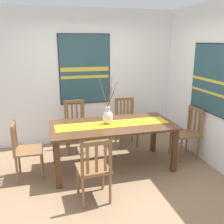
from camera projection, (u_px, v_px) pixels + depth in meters
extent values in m
cube|color=#8E7051|center=(111.00, 183.00, 3.92)|extent=(6.40, 6.40, 0.03)
cube|color=white|center=(88.00, 77.00, 5.28)|extent=(6.40, 0.12, 2.70)
cube|color=#51331E|center=(113.00, 125.00, 4.19)|extent=(2.02, 0.99, 0.03)
cube|color=#51331E|center=(58.00, 165.00, 3.68)|extent=(0.08, 0.08, 0.73)
cube|color=#51331E|center=(174.00, 151.00, 4.14)|extent=(0.08, 0.08, 0.73)
cube|color=#51331E|center=(55.00, 143.00, 4.44)|extent=(0.08, 0.08, 0.73)
cube|color=#51331E|center=(154.00, 133.00, 4.91)|extent=(0.08, 0.08, 0.73)
cube|color=gold|center=(113.00, 124.00, 4.18)|extent=(1.86, 0.36, 0.01)
ellipsoid|color=silver|center=(108.00, 117.00, 4.16)|extent=(0.17, 0.15, 0.23)
cylinder|color=silver|center=(108.00, 109.00, 4.12)|extent=(0.07, 0.07, 0.07)
cylinder|color=brown|center=(110.00, 92.00, 4.08)|extent=(0.09, 0.05, 0.48)
cylinder|color=brown|center=(110.00, 97.00, 4.06)|extent=(0.07, 0.04, 0.32)
cylinder|color=brown|center=(111.00, 99.00, 4.07)|extent=(0.11, 0.05, 0.27)
cylinder|color=brown|center=(112.00, 94.00, 4.09)|extent=(0.17, 0.04, 0.40)
cylinder|color=brown|center=(104.00, 93.00, 4.02)|extent=(0.15, 0.04, 0.47)
cube|color=brown|center=(93.00, 168.00, 3.39)|extent=(0.44, 0.44, 0.03)
cylinder|color=brown|center=(78.00, 179.00, 3.56)|extent=(0.04, 0.04, 0.44)
cylinder|color=brown|center=(103.00, 175.00, 3.67)|extent=(0.04, 0.04, 0.44)
cylinder|color=brown|center=(83.00, 194.00, 3.23)|extent=(0.04, 0.04, 0.44)
cylinder|color=brown|center=(110.00, 189.00, 3.34)|extent=(0.04, 0.04, 0.44)
cube|color=brown|center=(82.00, 160.00, 3.10)|extent=(0.04, 0.04, 0.45)
cube|color=brown|center=(110.00, 156.00, 3.20)|extent=(0.04, 0.04, 0.45)
cube|color=brown|center=(96.00, 143.00, 3.10)|extent=(0.38, 0.05, 0.06)
cube|color=brown|center=(87.00, 160.00, 3.12)|extent=(0.04, 0.02, 0.36)
cube|color=brown|center=(96.00, 159.00, 3.15)|extent=(0.04, 0.02, 0.36)
cube|color=brown|center=(105.00, 158.00, 3.19)|extent=(0.04, 0.02, 0.36)
cube|color=brown|center=(185.00, 134.00, 4.63)|extent=(0.44, 0.44, 0.03)
cylinder|color=brown|center=(181.00, 151.00, 4.47)|extent=(0.04, 0.04, 0.44)
cylinder|color=brown|center=(170.00, 144.00, 4.80)|extent=(0.04, 0.04, 0.44)
cylinder|color=brown|center=(198.00, 148.00, 4.58)|extent=(0.04, 0.04, 0.44)
cylinder|color=brown|center=(187.00, 141.00, 4.91)|extent=(0.04, 0.04, 0.44)
cube|color=brown|center=(201.00, 123.00, 4.45)|extent=(0.04, 0.04, 0.47)
cube|color=brown|center=(189.00, 117.00, 4.78)|extent=(0.04, 0.04, 0.47)
cube|color=brown|center=(196.00, 109.00, 4.56)|extent=(0.05, 0.38, 0.06)
cube|color=brown|center=(199.00, 123.00, 4.52)|extent=(0.02, 0.04, 0.38)
cube|color=brown|center=(195.00, 121.00, 4.62)|extent=(0.02, 0.04, 0.38)
cube|color=brown|center=(191.00, 119.00, 4.73)|extent=(0.02, 0.04, 0.38)
cube|color=brown|center=(127.00, 124.00, 5.19)|extent=(0.44, 0.44, 0.03)
cylinder|color=brown|center=(137.00, 137.00, 5.12)|extent=(0.04, 0.04, 0.44)
cylinder|color=brown|center=(120.00, 138.00, 5.05)|extent=(0.04, 0.04, 0.44)
cylinder|color=brown|center=(132.00, 131.00, 5.46)|extent=(0.04, 0.04, 0.44)
cylinder|color=brown|center=(116.00, 132.00, 5.39)|extent=(0.04, 0.04, 0.44)
cube|color=brown|center=(133.00, 109.00, 5.34)|extent=(0.04, 0.04, 0.49)
cube|color=brown|center=(116.00, 110.00, 5.26)|extent=(0.04, 0.04, 0.49)
cube|color=brown|center=(124.00, 99.00, 5.24)|extent=(0.38, 0.05, 0.06)
cube|color=brown|center=(131.00, 109.00, 5.34)|extent=(0.04, 0.02, 0.40)
cube|color=brown|center=(128.00, 110.00, 5.32)|extent=(0.04, 0.02, 0.40)
cube|color=brown|center=(124.00, 110.00, 5.30)|extent=(0.04, 0.02, 0.40)
cube|color=brown|center=(121.00, 110.00, 5.29)|extent=(0.04, 0.02, 0.40)
cube|color=brown|center=(117.00, 110.00, 5.27)|extent=(0.04, 0.02, 0.40)
cube|color=brown|center=(29.00, 150.00, 3.94)|extent=(0.42, 0.42, 0.03)
cylinder|color=brown|center=(42.00, 158.00, 4.22)|extent=(0.04, 0.04, 0.44)
cylinder|color=brown|center=(42.00, 168.00, 3.88)|extent=(0.04, 0.04, 0.44)
cylinder|color=brown|center=(19.00, 160.00, 4.13)|extent=(0.04, 0.04, 0.44)
cylinder|color=brown|center=(17.00, 171.00, 3.79)|extent=(0.04, 0.04, 0.44)
cube|color=brown|center=(15.00, 133.00, 4.00)|extent=(0.04, 0.04, 0.43)
cube|color=brown|center=(13.00, 142.00, 3.67)|extent=(0.04, 0.04, 0.43)
cube|color=brown|center=(13.00, 126.00, 3.78)|extent=(0.03, 0.38, 0.06)
cube|color=brown|center=(15.00, 135.00, 3.96)|extent=(0.02, 0.04, 0.34)
cube|color=brown|center=(15.00, 137.00, 3.88)|extent=(0.02, 0.04, 0.34)
cube|color=brown|center=(14.00, 140.00, 3.80)|extent=(0.02, 0.04, 0.34)
cube|color=brown|center=(13.00, 142.00, 3.71)|extent=(0.02, 0.04, 0.34)
cube|color=brown|center=(77.00, 128.00, 4.93)|extent=(0.43, 0.43, 0.03)
cylinder|color=brown|center=(88.00, 142.00, 4.88)|extent=(0.04, 0.04, 0.44)
cylinder|color=brown|center=(69.00, 144.00, 4.78)|extent=(0.04, 0.04, 0.44)
cylinder|color=brown|center=(84.00, 135.00, 5.21)|extent=(0.04, 0.04, 0.44)
cylinder|color=brown|center=(67.00, 137.00, 5.11)|extent=(0.04, 0.04, 0.44)
cube|color=brown|center=(83.00, 112.00, 5.08)|extent=(0.04, 0.04, 0.50)
cube|color=brown|center=(65.00, 113.00, 4.98)|extent=(0.04, 0.04, 0.50)
cube|color=brown|center=(74.00, 101.00, 4.97)|extent=(0.38, 0.04, 0.06)
cube|color=brown|center=(81.00, 113.00, 5.07)|extent=(0.04, 0.02, 0.41)
cube|color=brown|center=(77.00, 113.00, 5.05)|extent=(0.04, 0.02, 0.41)
cube|color=brown|center=(72.00, 113.00, 5.02)|extent=(0.04, 0.02, 0.41)
cube|color=brown|center=(68.00, 114.00, 5.00)|extent=(0.04, 0.02, 0.41)
cube|color=black|center=(85.00, 70.00, 5.16)|extent=(1.03, 0.04, 1.40)
cube|color=#284C56|center=(85.00, 70.00, 5.14)|extent=(1.00, 0.01, 1.37)
cube|color=gold|center=(85.00, 77.00, 5.17)|extent=(0.97, 0.00, 0.06)
cube|color=gold|center=(85.00, 69.00, 5.13)|extent=(0.97, 0.00, 0.09)
cube|color=black|center=(211.00, 79.00, 4.24)|extent=(0.04, 1.02, 1.15)
cube|color=#284C56|center=(210.00, 79.00, 4.24)|extent=(0.01, 0.99, 1.12)
cube|color=gold|center=(209.00, 80.00, 4.24)|extent=(0.00, 0.96, 0.05)
cube|color=gold|center=(208.00, 92.00, 4.30)|extent=(0.00, 0.96, 0.04)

